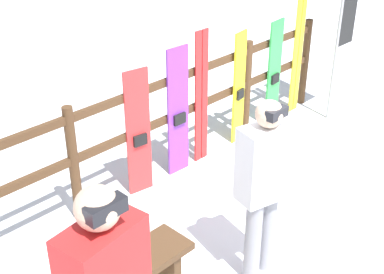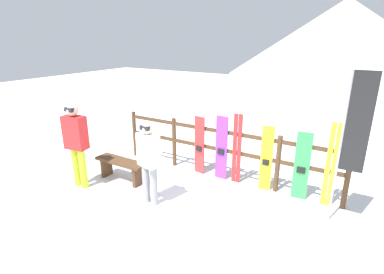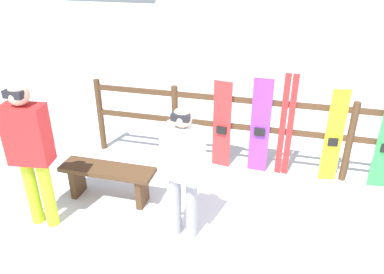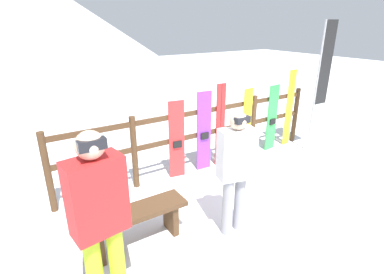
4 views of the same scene
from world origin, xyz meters
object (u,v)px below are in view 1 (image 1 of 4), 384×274
object	(u,v)px
ski_pair_red	(201,98)
snowboard_yellow	(239,89)
person_white	(264,180)
snowboard_green	(274,73)
snowboard_red	(138,134)
ski_pair_yellow	(298,54)
snowboard_purple	(178,113)

from	to	relation	value
ski_pair_red	snowboard_yellow	xyz separation A→B (m)	(0.66, -0.00, -0.09)
person_white	snowboard_green	distance (m)	2.97
snowboard_red	snowboard_yellow	bearing A→B (deg)	0.00
snowboard_green	ski_pair_yellow	world-z (taller)	ski_pair_yellow
snowboard_purple	ski_pair_yellow	distance (m)	2.25
snowboard_red	snowboard_green	world-z (taller)	snowboard_green
snowboard_purple	snowboard_green	bearing A→B (deg)	-0.00
person_white	snowboard_green	size ratio (longest dim) A/B	1.17
snowboard_yellow	snowboard_green	bearing A→B (deg)	-0.00
snowboard_purple	snowboard_yellow	distance (m)	1.03
snowboard_purple	ski_pair_yellow	bearing A→B (deg)	0.09
person_white	snowboard_yellow	bearing A→B (deg)	44.33
snowboard_red	person_white	bearing A→B (deg)	-94.27
snowboard_red	snowboard_purple	world-z (taller)	snowboard_purple
snowboard_purple	snowboard_green	size ratio (longest dim) A/B	1.06
person_white	ski_pair_yellow	size ratio (longest dim) A/B	0.98
person_white	ski_pair_yellow	bearing A→B (deg)	29.83
person_white	ski_pair_red	xyz separation A→B (m)	(1.06, 1.69, -0.16)
ski_pair_red	snowboard_green	distance (m)	1.37
snowboard_purple	snowboard_red	bearing A→B (deg)	-179.99
snowboard_red	snowboard_green	distance (m)	2.30
ski_pair_red	snowboard_yellow	bearing A→B (deg)	-0.30
snowboard_yellow	snowboard_green	size ratio (longest dim) A/B	1.01
person_white	ski_pair_red	world-z (taller)	person_white
person_white	snowboard_yellow	size ratio (longest dim) A/B	1.16
person_white	snowboard_purple	bearing A→B (deg)	67.62
ski_pair_yellow	snowboard_red	bearing A→B (deg)	-179.93
person_white	snowboard_yellow	distance (m)	2.42
snowboard_green	ski_pair_yellow	bearing A→B (deg)	0.39
snowboard_yellow	snowboard_green	distance (m)	0.71
person_white	snowboard_red	size ratio (longest dim) A/B	1.18
ski_pair_red	snowboard_green	world-z (taller)	ski_pair_red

